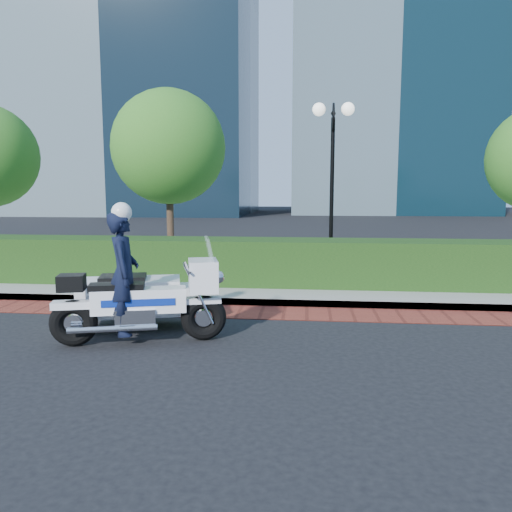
# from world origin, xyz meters

# --- Properties ---
(ground) EXTENTS (120.00, 120.00, 0.00)m
(ground) POSITION_xyz_m (0.00, 0.00, 0.00)
(ground) COLOR black
(ground) RESTS_ON ground
(brick_strip) EXTENTS (60.00, 1.00, 0.01)m
(brick_strip) POSITION_xyz_m (0.00, 1.50, 0.01)
(brick_strip) COLOR maroon
(brick_strip) RESTS_ON ground
(sidewalk) EXTENTS (60.00, 8.00, 0.15)m
(sidewalk) POSITION_xyz_m (0.00, 6.00, 0.07)
(sidewalk) COLOR gray
(sidewalk) RESTS_ON ground
(hedge_main) EXTENTS (18.00, 1.20, 1.00)m
(hedge_main) POSITION_xyz_m (0.00, 3.60, 0.65)
(hedge_main) COLOR black
(hedge_main) RESTS_ON sidewalk
(lamppost) EXTENTS (1.02, 0.70, 4.21)m
(lamppost) POSITION_xyz_m (1.00, 5.20, 2.96)
(lamppost) COLOR black
(lamppost) RESTS_ON sidewalk
(tree_b) EXTENTS (3.20, 3.20, 4.89)m
(tree_b) POSITION_xyz_m (-3.50, 6.50, 3.43)
(tree_b) COLOR #332319
(tree_b) RESTS_ON sidewalk
(police_motorcycle) EXTENTS (2.57, 1.86, 2.08)m
(police_motorcycle) POSITION_xyz_m (-2.23, -0.18, 0.71)
(police_motorcycle) COLOR black
(police_motorcycle) RESTS_ON ground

